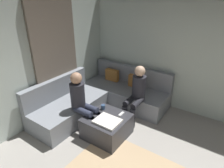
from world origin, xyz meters
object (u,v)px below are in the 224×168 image
(coffee_mug, at_px, (103,107))
(sectional_couch, at_px, (102,98))
(person_on_couch_side, at_px, (82,100))
(game_remote, at_px, (121,114))
(person_on_couch_back, at_px, (136,92))
(ottoman, at_px, (107,126))

(coffee_mug, bearing_deg, sectional_couch, 128.81)
(coffee_mug, height_order, person_on_couch_side, person_on_couch_side)
(game_remote, height_order, person_on_couch_side, person_on_couch_side)
(coffee_mug, relative_size, person_on_couch_back, 0.08)
(person_on_couch_back, xyz_separation_m, person_on_couch_side, (-0.71, -0.89, 0.00))
(person_on_couch_side, bearing_deg, game_remote, 113.89)
(game_remote, xyz_separation_m, person_on_couch_side, (-0.70, -0.31, 0.23))
(coffee_mug, xyz_separation_m, person_on_couch_side, (-0.30, -0.27, 0.19))
(person_on_couch_back, relative_size, person_on_couch_side, 1.00)
(sectional_couch, height_order, ottoman, sectional_couch)
(ottoman, distance_m, person_on_couch_side, 0.70)
(game_remote, relative_size, person_on_couch_side, 0.12)
(ottoman, bearing_deg, coffee_mug, 140.71)
(sectional_couch, bearing_deg, game_remote, -31.51)
(coffee_mug, relative_size, person_on_couch_side, 0.08)
(ottoman, bearing_deg, sectional_couch, 132.16)
(ottoman, xyz_separation_m, person_on_couch_back, (0.19, 0.80, 0.45))
(ottoman, relative_size, person_on_couch_side, 0.63)
(person_on_couch_back, bearing_deg, sectional_couch, 3.67)
(game_remote, height_order, person_on_couch_back, person_on_couch_back)
(sectional_couch, xyz_separation_m, person_on_couch_back, (0.86, 0.06, 0.38))
(person_on_couch_side, bearing_deg, coffee_mug, 131.77)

